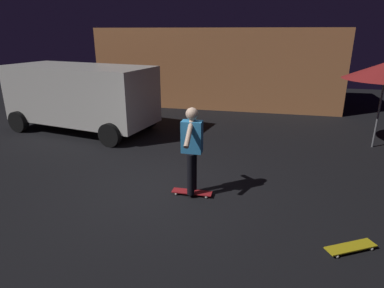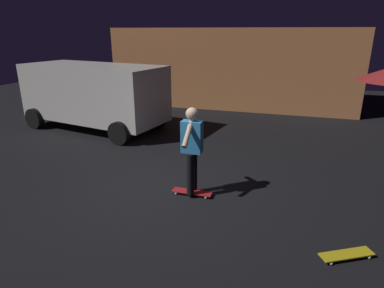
{
  "view_description": "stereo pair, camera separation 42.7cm",
  "coord_description": "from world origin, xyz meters",
  "px_view_note": "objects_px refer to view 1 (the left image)",
  "views": [
    {
      "loc": [
        1.92,
        -5.59,
        3.04
      ],
      "look_at": [
        0.67,
        0.0,
        1.05
      ],
      "focal_mm": 30.66,
      "sensor_mm": 36.0,
      "label": 1
    },
    {
      "loc": [
        2.34,
        -5.48,
        3.04
      ],
      "look_at": [
        0.67,
        0.0,
        1.05
      ],
      "focal_mm": 30.66,
      "sensor_mm": 36.0,
      "label": 2
    }
  ],
  "objects_px": {
    "skateboard_spare": "(351,247)",
    "skater": "(192,145)",
    "parked_van": "(81,94)",
    "skateboard_ridden": "(192,192)"
  },
  "relations": [
    {
      "from": "skateboard_spare",
      "to": "skater",
      "type": "relative_size",
      "value": 0.47
    },
    {
      "from": "skater",
      "to": "skateboard_spare",
      "type": "bearing_deg",
      "value": -23.96
    },
    {
      "from": "parked_van",
      "to": "skateboard_ridden",
      "type": "distance_m",
      "value": 5.75
    },
    {
      "from": "skateboard_ridden",
      "to": "skater",
      "type": "bearing_deg",
      "value": -179.78
    },
    {
      "from": "parked_van",
      "to": "skater",
      "type": "xyz_separation_m",
      "value": [
        4.36,
        -3.58,
        -0.12
      ]
    },
    {
      "from": "parked_van",
      "to": "skateboard_spare",
      "type": "height_order",
      "value": "parked_van"
    },
    {
      "from": "parked_van",
      "to": "skateboard_spare",
      "type": "distance_m",
      "value": 8.53
    },
    {
      "from": "parked_van",
      "to": "skateboard_ridden",
      "type": "height_order",
      "value": "parked_van"
    },
    {
      "from": "skateboard_ridden",
      "to": "skateboard_spare",
      "type": "xyz_separation_m",
      "value": [
        2.63,
        -1.17,
        0.0
      ]
    },
    {
      "from": "skateboard_spare",
      "to": "skateboard_ridden",
      "type": "bearing_deg",
      "value": 156.04
    }
  ]
}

